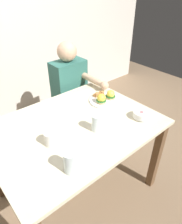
# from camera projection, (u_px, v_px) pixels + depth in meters

# --- Properties ---
(ground_plane) EXTENTS (6.00, 6.00, 0.00)m
(ground_plane) POSITION_uv_depth(u_px,v_px,m) (78.00, 188.00, 1.88)
(ground_plane) COLOR #7F664C
(dining_table) EXTENTS (1.20, 0.90, 0.74)m
(dining_table) POSITION_uv_depth(u_px,v_px,m) (75.00, 136.00, 1.53)
(dining_table) COLOR beige
(dining_table) RESTS_ON ground_plane
(eggs_benedict_plate) EXTENTS (0.27, 0.27, 0.09)m
(eggs_benedict_plate) POSITION_uv_depth(u_px,v_px,m) (105.00, 98.00, 1.73)
(eggs_benedict_plate) COLOR white
(eggs_benedict_plate) RESTS_ON dining_table
(fruit_bowl) EXTENTS (0.12, 0.12, 0.06)m
(fruit_bowl) POSITION_uv_depth(u_px,v_px,m) (141.00, 115.00, 1.52)
(fruit_bowl) COLOR white
(fruit_bowl) RESTS_ON dining_table
(coffee_mug) EXTENTS (0.11, 0.08, 0.09)m
(coffee_mug) POSITION_uv_depth(u_px,v_px,m) (51.00, 138.00, 1.27)
(coffee_mug) COLOR white
(coffee_mug) RESTS_ON dining_table
(fork) EXTENTS (0.13, 0.12, 0.00)m
(fork) POSITION_uv_depth(u_px,v_px,m) (36.00, 125.00, 1.46)
(fork) COLOR silver
(fork) RESTS_ON dining_table
(water_glass_near) EXTENTS (0.07, 0.07, 0.12)m
(water_glass_near) POSITION_uv_depth(u_px,v_px,m) (97.00, 124.00, 1.38)
(water_glass_near) COLOR silver
(water_glass_near) RESTS_ON dining_table
(water_glass_far) EXTENTS (0.07, 0.07, 0.13)m
(water_glass_far) POSITION_uv_depth(u_px,v_px,m) (70.00, 163.00, 1.09)
(water_glass_far) COLOR silver
(water_glass_far) RESTS_ON dining_table
(diner_person) EXTENTS (0.34, 0.54, 1.14)m
(diner_person) POSITION_uv_depth(u_px,v_px,m) (71.00, 90.00, 2.11)
(diner_person) COLOR #33333D
(diner_person) RESTS_ON ground_plane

